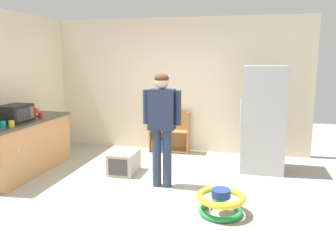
{
  "coord_description": "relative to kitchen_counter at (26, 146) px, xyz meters",
  "views": [
    {
      "loc": [
        1.35,
        -4.35,
        1.91
      ],
      "look_at": [
        0.19,
        0.56,
        1.03
      ],
      "focal_mm": 35.64,
      "sensor_mm": 36.0,
      "label": 1
    }
  ],
  "objects": [
    {
      "name": "left_side_wall",
      "position": [
        -0.43,
        0.46,
        0.9
      ],
      "size": [
        0.06,
        2.99,
        2.7
      ],
      "primitive_type": "cube",
      "color": "beige",
      "rests_on": "ground"
    },
    {
      "name": "baby_walker",
      "position": [
        3.3,
        -0.79,
        -0.29
      ],
      "size": [
        0.6,
        0.6,
        0.32
      ],
      "color": "#219449",
      "rests_on": "ground"
    },
    {
      "name": "standing_person",
      "position": [
        2.37,
        -0.07,
        0.56
      ],
      "size": [
        0.57,
        0.22,
        1.68
      ],
      "color": "#2E3C57",
      "rests_on": "ground"
    },
    {
      "name": "teal_cup",
      "position": [
        0.11,
        -0.61,
        0.5
      ],
      "size": [
        0.08,
        0.08,
        0.09
      ],
      "primitive_type": "cylinder",
      "color": "teal",
      "rests_on": "kitchen_counter"
    },
    {
      "name": "yellow_cup",
      "position": [
        0.2,
        -0.54,
        0.5
      ],
      "size": [
        0.08,
        0.08,
        0.09
      ],
      "primitive_type": "cylinder",
      "color": "yellow",
      "rests_on": "kitchen_counter"
    },
    {
      "name": "ground_plane",
      "position": [
        2.2,
        -0.34,
        -0.45
      ],
      "size": [
        12.0,
        12.0,
        0.0
      ],
      "primitive_type": "plane",
      "color": "#AEA998",
      "rests_on": "ground"
    },
    {
      "name": "refrigerator",
      "position": [
        3.84,
        1.06,
        0.44
      ],
      "size": [
        0.73,
        0.68,
        1.78
      ],
      "color": "#B7BABF",
      "rests_on": "ground"
    },
    {
      "name": "microwave",
      "position": [
        0.01,
        -0.21,
        0.59
      ],
      "size": [
        0.37,
        0.48,
        0.28
      ],
      "color": "black",
      "rests_on": "kitchen_counter"
    },
    {
      "name": "bookshelf",
      "position": [
        2.0,
        1.81,
        -0.08
      ],
      "size": [
        0.8,
        0.28,
        0.85
      ],
      "color": "#B47D49",
      "rests_on": "ground"
    },
    {
      "name": "red_cup",
      "position": [
        0.16,
        0.23,
        0.5
      ],
      "size": [
        0.08,
        0.08,
        0.09
      ],
      "primitive_type": "cylinder",
      "color": "red",
      "rests_on": "kitchen_counter"
    },
    {
      "name": "back_wall",
      "position": [
        2.2,
        1.99,
        0.9
      ],
      "size": [
        5.2,
        0.06,
        2.7
      ],
      "primitive_type": "cube",
      "color": "beige",
      "rests_on": "ground"
    },
    {
      "name": "pet_carrier",
      "position": [
        1.59,
        0.36,
        -0.27
      ],
      "size": [
        0.42,
        0.55,
        0.36
      ],
      "color": "beige",
      "rests_on": "ground"
    },
    {
      "name": "ketchup_bottle",
      "position": [
        0.11,
        0.13,
        0.55
      ],
      "size": [
        0.07,
        0.07,
        0.25
      ],
      "color": "red",
      "rests_on": "kitchen_counter"
    },
    {
      "name": "banana_bunch",
      "position": [
        -0.03,
        0.4,
        0.48
      ],
      "size": [
        0.15,
        0.16,
        0.04
      ],
      "color": "yellow",
      "rests_on": "kitchen_counter"
    },
    {
      "name": "kitchen_counter",
      "position": [
        0.0,
        0.0,
        0.0
      ],
      "size": [
        0.65,
        1.85,
        0.9
      ],
      "color": "tan",
      "rests_on": "ground"
    },
    {
      "name": "orange_cup",
      "position": [
        -0.2,
        0.65,
        0.5
      ],
      "size": [
        0.08,
        0.08,
        0.09
      ],
      "primitive_type": "cylinder",
      "color": "orange",
      "rests_on": "kitchen_counter"
    }
  ]
}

